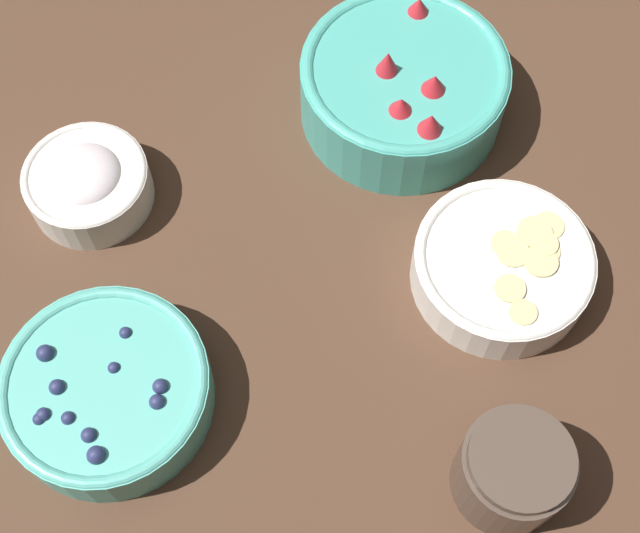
% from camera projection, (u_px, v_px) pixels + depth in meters
% --- Properties ---
extents(ground_plane, '(4.00, 4.00, 0.00)m').
position_uv_depth(ground_plane, '(333.00, 295.00, 0.86)').
color(ground_plane, '#4C3323').
extents(bowl_strawberries, '(0.21, 0.21, 0.10)m').
position_uv_depth(bowl_strawberries, '(404.00, 85.00, 0.91)').
color(bowl_strawberries, '#47AD9E').
rests_on(bowl_strawberries, ground_plane).
extents(bowl_blueberries, '(0.18, 0.18, 0.06)m').
position_uv_depth(bowl_blueberries, '(107.00, 390.00, 0.78)').
color(bowl_blueberries, '#56B7A8').
rests_on(bowl_blueberries, ground_plane).
extents(bowl_bananas, '(0.17, 0.17, 0.05)m').
position_uv_depth(bowl_bananas, '(503.00, 265.00, 0.84)').
color(bowl_bananas, white).
rests_on(bowl_bananas, ground_plane).
extents(bowl_cream, '(0.12, 0.12, 0.06)m').
position_uv_depth(bowl_cream, '(87.00, 182.00, 0.88)').
color(bowl_cream, silver).
rests_on(bowl_cream, ground_plane).
extents(jar_chocolate, '(0.09, 0.09, 0.09)m').
position_uv_depth(jar_chocolate, '(512.00, 472.00, 0.74)').
color(jar_chocolate, '#4C3D33').
rests_on(jar_chocolate, ground_plane).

